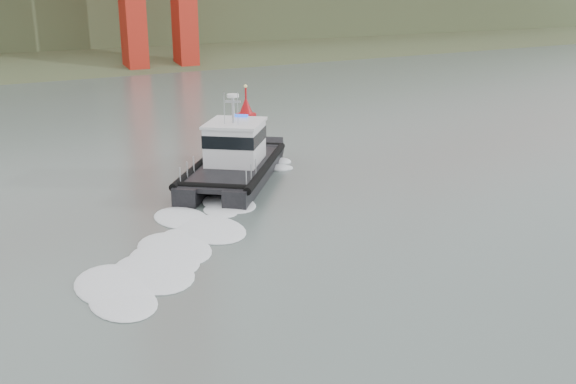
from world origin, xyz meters
name	(u,v)px	position (x,y,z in m)	size (l,w,h in m)	color
ground	(394,300)	(0.00, 0.00, 0.00)	(400.00, 400.00, 0.00)	slate
patrol_boat	(234,158)	(2.83, 17.66, 1.38)	(10.75, 11.16, 5.52)	black
nav_buoy	(246,114)	(12.01, 32.28, 0.98)	(1.79, 1.79, 3.73)	#AD0C10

